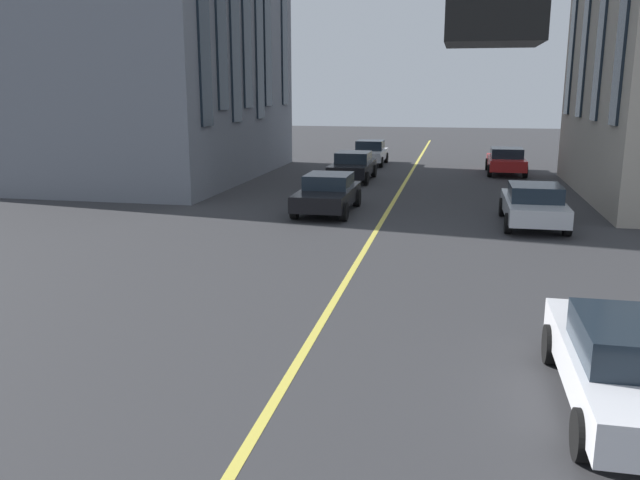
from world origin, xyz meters
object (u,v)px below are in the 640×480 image
Objects in this scene: car_black_parked_b at (328,193)px; car_white_parked_a at (370,153)px; car_black_near at (353,166)px; car_red_oncoming at (506,160)px; car_white_mid at (635,364)px; car_silver_far at (534,204)px.

car_white_parked_a is (15.45, 0.55, -0.00)m from car_black_parked_b.
car_white_parked_a is 6.96m from car_black_near.
car_white_parked_a is at bearing 0.82° from car_black_near.
car_white_parked_a reaches higher than car_red_oncoming.
car_red_oncoming is at bearing -61.11° from car_black_near.
car_black_near is (-4.12, 7.47, 0.00)m from car_red_oncoming.
car_white_parked_a is 0.89× the size of car_red_oncoming.
car_red_oncoming and car_black_near have the same top height.
car_black_parked_b is at bearing 150.89° from car_red_oncoming.
car_black_near is at bearing 18.50° from car_white_mid.
car_black_parked_b and car_silver_far have the same top height.
car_white_parked_a is at bearing 69.46° from car_red_oncoming.
car_black_parked_b is at bearing -177.96° from car_white_parked_a.
car_white_mid is at bearing 180.00° from car_silver_far.
car_red_oncoming is (-2.84, -7.57, 0.00)m from car_white_parked_a.
car_white_mid is 1.00× the size of car_black_near.
car_silver_far and car_black_near have the same top height.
car_white_parked_a reaches higher than car_silver_far.
car_white_mid is 12.89m from car_silver_far.
car_silver_far is at bearing -141.65° from car_black_near.
car_black_parked_b and car_black_near have the same top height.
car_silver_far is 13.57m from car_red_oncoming.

